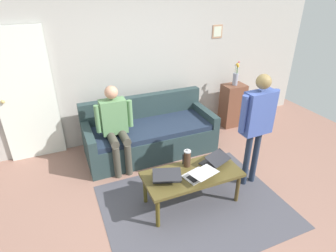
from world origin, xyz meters
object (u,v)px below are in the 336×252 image
(french_press, at_px, (187,158))
(laptop_left, at_px, (215,161))
(couch, at_px, (150,134))
(laptop_right, at_px, (199,175))
(interior_door, at_px, (26,97))
(flower_vase, at_px, (236,77))
(person_seated, at_px, (115,124))
(side_shelf, at_px, (232,105))
(coffee_table, at_px, (192,176))
(laptop_center, at_px, (167,176))
(person_standing, at_px, (258,118))

(french_press, bearing_deg, laptop_left, 164.65)
(couch, height_order, laptop_right, couch)
(interior_door, distance_m, laptop_left, 2.92)
(flower_vase, bearing_deg, person_seated, 11.57)
(laptop_right, height_order, side_shelf, side_shelf)
(side_shelf, bearing_deg, french_press, 40.73)
(flower_vase, bearing_deg, coffee_table, 43.54)
(interior_door, bearing_deg, coffee_table, 132.57)
(laptop_left, distance_m, person_seated, 1.52)
(laptop_left, distance_m, laptop_right, 0.37)
(laptop_center, relative_size, flower_vase, 0.91)
(laptop_center, bearing_deg, person_seated, -74.23)
(interior_door, relative_size, coffee_table, 1.68)
(laptop_center, height_order, french_press, french_press)
(laptop_left, distance_m, flower_vase, 2.16)
(coffee_table, distance_m, laptop_center, 0.35)
(laptop_center, xyz_separation_m, person_seated, (0.32, -1.15, 0.23))
(laptop_right, xyz_separation_m, flower_vase, (-1.71, -1.77, 0.48))
(couch, relative_size, coffee_table, 1.72)
(couch, relative_size, person_seated, 1.64)
(french_press, distance_m, person_seated, 1.21)
(side_shelf, bearing_deg, person_seated, 11.63)
(laptop_right, height_order, person_seated, person_seated)
(couch, bearing_deg, flower_vase, -171.62)
(coffee_table, distance_m, person_standing, 1.12)
(side_shelf, distance_m, person_seated, 2.48)
(interior_door, relative_size, laptop_right, 5.00)
(laptop_center, bearing_deg, french_press, -156.27)
(coffee_table, bearing_deg, side_shelf, -136.42)
(flower_vase, relative_size, person_standing, 0.28)
(laptop_center, distance_m, person_seated, 1.22)
(interior_door, relative_size, french_press, 8.01)
(interior_door, relative_size, side_shelf, 2.46)
(coffee_table, xyz_separation_m, person_standing, (-0.93, -0.04, 0.62))
(laptop_right, relative_size, side_shelf, 0.49)
(flower_vase, bearing_deg, couch, 8.38)
(flower_vase, height_order, person_seated, flower_vase)
(coffee_table, distance_m, side_shelf, 2.40)
(laptop_left, bearing_deg, french_press, -15.35)
(interior_door, bearing_deg, person_standing, 144.85)
(laptop_left, bearing_deg, side_shelf, -131.01)
(interior_door, xyz_separation_m, laptop_left, (-2.16, 1.89, -0.53))
(flower_vase, distance_m, person_seated, 2.47)
(person_seated, bearing_deg, laptop_left, 133.11)
(side_shelf, bearing_deg, flower_vase, 82.86)
(interior_door, distance_m, coffee_table, 2.73)
(interior_door, distance_m, flower_vase, 3.55)
(french_press, bearing_deg, coffee_table, 87.30)
(interior_door, height_order, laptop_right, interior_door)
(interior_door, bearing_deg, laptop_center, 126.85)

